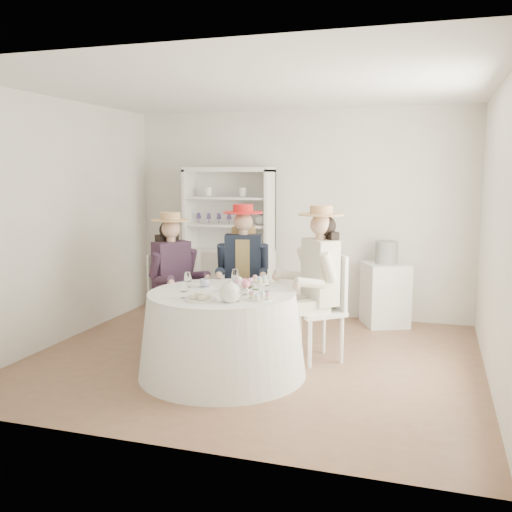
% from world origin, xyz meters
% --- Properties ---
extents(ground, '(4.50, 4.50, 0.00)m').
position_xyz_m(ground, '(0.00, 0.00, 0.00)').
color(ground, brown).
rests_on(ground, ground).
extents(ceiling, '(4.50, 4.50, 0.00)m').
position_xyz_m(ceiling, '(0.00, 0.00, 2.70)').
color(ceiling, white).
rests_on(ceiling, wall_back).
extents(wall_back, '(4.50, 0.00, 4.50)m').
position_xyz_m(wall_back, '(0.00, 2.00, 1.35)').
color(wall_back, silver).
rests_on(wall_back, ground).
extents(wall_front, '(4.50, 0.00, 4.50)m').
position_xyz_m(wall_front, '(0.00, -2.00, 1.35)').
color(wall_front, silver).
rests_on(wall_front, ground).
extents(wall_left, '(0.00, 4.50, 4.50)m').
position_xyz_m(wall_left, '(-2.25, 0.00, 1.35)').
color(wall_left, silver).
rests_on(wall_left, ground).
extents(wall_right, '(0.00, 4.50, 4.50)m').
position_xyz_m(wall_right, '(2.25, 0.00, 1.35)').
color(wall_right, silver).
rests_on(wall_right, ground).
extents(tea_table, '(1.58, 1.58, 0.79)m').
position_xyz_m(tea_table, '(-0.14, -0.52, 0.39)').
color(tea_table, white).
rests_on(tea_table, ground).
extents(hutch, '(1.24, 0.64, 1.96)m').
position_xyz_m(hutch, '(-0.86, 1.68, 0.70)').
color(hutch, silver).
rests_on(hutch, ground).
extents(side_table, '(0.66, 0.66, 0.78)m').
position_xyz_m(side_table, '(1.17, 1.74, 0.39)').
color(side_table, silver).
rests_on(side_table, ground).
extents(hatbox, '(0.32, 0.32, 0.27)m').
position_xyz_m(hatbox, '(1.17, 1.74, 0.92)').
color(hatbox, black).
rests_on(hatbox, side_table).
extents(guest_left, '(0.63, 0.59, 1.47)m').
position_xyz_m(guest_left, '(-0.94, 0.11, 0.83)').
color(guest_left, silver).
rests_on(guest_left, ground).
extents(guest_mid, '(0.58, 0.63, 1.55)m').
position_xyz_m(guest_mid, '(-0.27, 0.49, 0.88)').
color(guest_mid, silver).
rests_on(guest_mid, ground).
extents(guest_right, '(0.67, 0.66, 1.57)m').
position_xyz_m(guest_right, '(0.63, 0.14, 0.89)').
color(guest_right, silver).
rests_on(guest_right, ground).
extents(spare_chair, '(0.47, 0.47, 0.89)m').
position_xyz_m(spare_chair, '(-0.93, 1.38, 0.48)').
color(spare_chair, silver).
rests_on(spare_chair, ground).
extents(teacup_a, '(0.12, 0.12, 0.07)m').
position_xyz_m(teacup_a, '(-0.38, -0.36, 0.83)').
color(teacup_a, white).
rests_on(teacup_a, tea_table).
extents(teacup_b, '(0.09, 0.09, 0.07)m').
position_xyz_m(teacup_b, '(-0.10, -0.24, 0.83)').
color(teacup_b, white).
rests_on(teacup_b, tea_table).
extents(teacup_c, '(0.11, 0.11, 0.08)m').
position_xyz_m(teacup_c, '(0.07, -0.35, 0.83)').
color(teacup_c, white).
rests_on(teacup_c, tea_table).
extents(flower_bowl, '(0.20, 0.20, 0.05)m').
position_xyz_m(flower_bowl, '(0.07, -0.53, 0.82)').
color(flower_bowl, white).
rests_on(flower_bowl, tea_table).
extents(flower_arrangement, '(0.19, 0.19, 0.07)m').
position_xyz_m(flower_arrangement, '(0.08, -0.54, 0.88)').
color(flower_arrangement, pink).
rests_on(flower_arrangement, tea_table).
extents(table_teapot, '(0.26, 0.18, 0.19)m').
position_xyz_m(table_teapot, '(0.08, -0.88, 0.87)').
color(table_teapot, white).
rests_on(table_teapot, tea_table).
extents(sandwich_plate, '(0.28, 0.28, 0.06)m').
position_xyz_m(sandwich_plate, '(-0.20, -0.89, 0.81)').
color(sandwich_plate, white).
rests_on(sandwich_plate, tea_table).
extents(cupcake_stand, '(0.22, 0.22, 0.21)m').
position_xyz_m(cupcake_stand, '(0.29, -0.72, 0.87)').
color(cupcake_stand, white).
rests_on(cupcake_stand, tea_table).
extents(stemware_set, '(0.86, 0.83, 0.15)m').
position_xyz_m(stemware_set, '(-0.14, -0.52, 0.87)').
color(stemware_set, white).
rests_on(stemware_set, tea_table).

